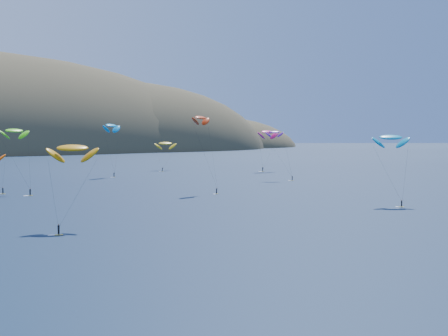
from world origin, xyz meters
TOP-DOWN VIEW (x-y plane):
  - kitesurfer_2 at (-42.99, 65.74)m, footprint 11.13×11.72m
  - kitesurfer_3 at (-34.84, 137.33)m, footprint 8.63×12.47m
  - kitesurfer_4 at (15.93, 186.25)m, footprint 10.44×10.30m
  - kitesurfer_5 at (35.70, 59.12)m, footprint 9.53×10.94m
  - kitesurfer_6 at (59.81, 136.73)m, footprint 6.97×11.08m
  - kitesurfer_8 at (88.45, 178.53)m, footprint 10.67×5.26m
  - kitesurfer_9 at (11.69, 110.12)m, footprint 8.02×10.41m
  - kitesurfer_11 at (53.97, 212.10)m, footprint 12.49×13.32m

SIDE VIEW (x-z plane):
  - kitesurfer_11 at x=53.97m, z-range 4.87..20.03m
  - kitesurfer_2 at x=-42.99m, z-range 6.13..23.45m
  - kitesurfer_5 at x=35.70m, z-range 7.00..25.94m
  - kitesurfer_6 at x=59.81m, z-range 7.93..27.51m
  - kitesurfer_8 at x=88.45m, z-range 7.40..28.13m
  - kitesurfer_3 at x=-34.84m, z-range 7.90..28.37m
  - kitesurfer_4 at x=15.93m, z-range 8.83..31.86m
  - kitesurfer_9 at x=11.69m, z-range 9.93..33.97m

